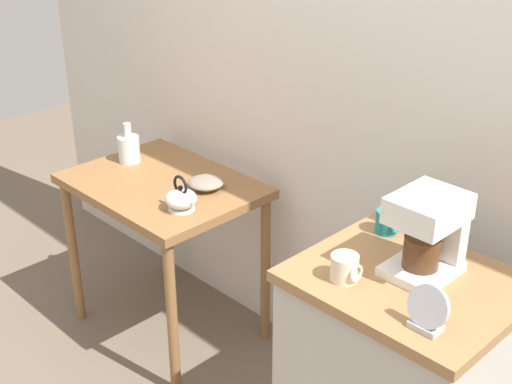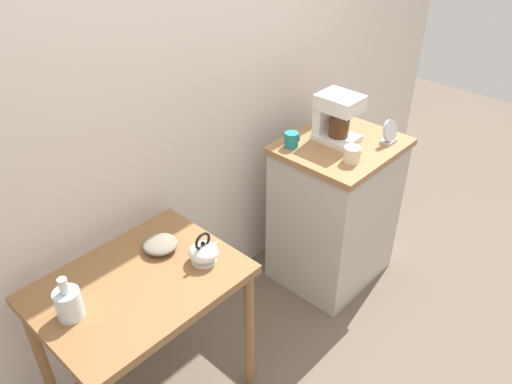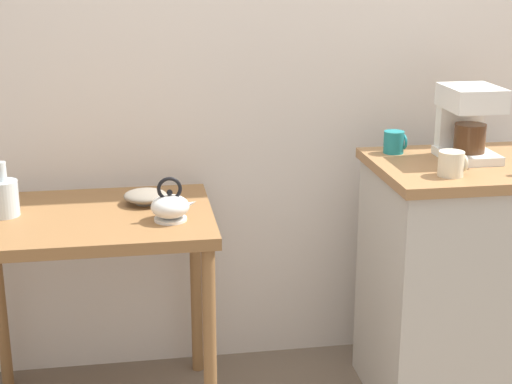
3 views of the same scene
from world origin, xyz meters
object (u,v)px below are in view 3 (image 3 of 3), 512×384
object	(u,v)px
coffee_maker	(467,119)
mug_small_cream	(452,164)
bowl_stoneware	(145,196)
teakettle	(171,206)
glass_carafe_vase	(4,197)
mug_dark_teal	(394,142)

from	to	relation	value
coffee_maker	mug_small_cream	world-z (taller)	coffee_maker
bowl_stoneware	coffee_maker	size ratio (longest dim) A/B	0.58
teakettle	glass_carafe_vase	world-z (taller)	glass_carafe_vase
bowl_stoneware	coffee_maker	distance (m)	1.16
mug_small_cream	mug_dark_teal	bearing A→B (deg)	104.50
coffee_maker	mug_small_cream	size ratio (longest dim) A/B	2.84
teakettle	mug_small_cream	size ratio (longest dim) A/B	1.69
bowl_stoneware	coffee_maker	xyz separation A→B (m)	(1.13, -0.10, 0.26)
glass_carafe_vase	mug_dark_teal	bearing A→B (deg)	3.12
bowl_stoneware	teakettle	distance (m)	0.21
mug_small_cream	mug_dark_teal	xyz separation A→B (m)	(-0.08, 0.33, -0.00)
teakettle	mug_dark_teal	distance (m)	0.87
glass_carafe_vase	coffee_maker	distance (m)	1.61
teakettle	glass_carafe_vase	distance (m)	0.56
glass_carafe_vase	mug_small_cream	distance (m)	1.48
glass_carafe_vase	mug_dark_teal	world-z (taller)	mug_dark_teal
teakettle	glass_carafe_vase	xyz separation A→B (m)	(-0.55, 0.14, 0.02)
mug_dark_teal	mug_small_cream	bearing A→B (deg)	-75.50
mug_dark_teal	glass_carafe_vase	bearing A→B (deg)	-176.88
teakettle	mug_dark_teal	size ratio (longest dim) A/B	1.91
bowl_stoneware	glass_carafe_vase	bearing A→B (deg)	-172.76
teakettle	glass_carafe_vase	bearing A→B (deg)	165.95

